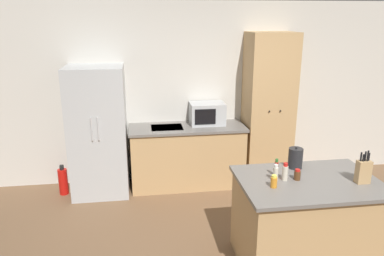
{
  "coord_description": "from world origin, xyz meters",
  "views": [
    {
      "loc": [
        -1.2,
        -3.02,
        2.39
      ],
      "look_at": [
        -0.55,
        1.4,
        1.05
      ],
      "focal_mm": 35.0,
      "sensor_mm": 36.0,
      "label": 1
    }
  ],
  "objects_px": {
    "pantry_cabinet": "(268,109)",
    "fire_extinguisher": "(63,181)",
    "spice_bottle_amber_oil": "(297,175)",
    "kettle": "(295,158)",
    "refrigerator": "(98,132)",
    "knife_block": "(363,171)",
    "microwave": "(207,113)",
    "spice_bottle_pale_salt": "(274,182)",
    "spice_bottle_green_herb": "(276,173)",
    "spice_bottle_tall_dark": "(285,172)",
    "spice_bottle_short_red": "(276,168)"
  },
  "relations": [
    {
      "from": "pantry_cabinet",
      "to": "fire_extinguisher",
      "type": "distance_m",
      "value": 3.08
    },
    {
      "from": "spice_bottle_amber_oil",
      "to": "kettle",
      "type": "relative_size",
      "value": 0.45
    },
    {
      "from": "refrigerator",
      "to": "knife_block",
      "type": "xyz_separation_m",
      "value": [
        2.59,
        -2.05,
        0.13
      ]
    },
    {
      "from": "microwave",
      "to": "pantry_cabinet",
      "type": "bearing_deg",
      "value": -4.38
    },
    {
      "from": "knife_block",
      "to": "kettle",
      "type": "distance_m",
      "value": 0.64
    },
    {
      "from": "spice_bottle_pale_salt",
      "to": "fire_extinguisher",
      "type": "bearing_deg",
      "value": 138.47
    },
    {
      "from": "pantry_cabinet",
      "to": "spice_bottle_pale_salt",
      "type": "distance_m",
      "value": 2.21
    },
    {
      "from": "spice_bottle_amber_oil",
      "to": "microwave",
      "type": "bearing_deg",
      "value": 103.62
    },
    {
      "from": "spice_bottle_pale_salt",
      "to": "fire_extinguisher",
      "type": "distance_m",
      "value": 3.13
    },
    {
      "from": "pantry_cabinet",
      "to": "spice_bottle_green_herb",
      "type": "height_order",
      "value": "pantry_cabinet"
    },
    {
      "from": "pantry_cabinet",
      "to": "spice_bottle_green_herb",
      "type": "distance_m",
      "value": 2.06
    },
    {
      "from": "refrigerator",
      "to": "knife_block",
      "type": "distance_m",
      "value": 3.31
    },
    {
      "from": "spice_bottle_tall_dark",
      "to": "kettle",
      "type": "height_order",
      "value": "kettle"
    },
    {
      "from": "refrigerator",
      "to": "microwave",
      "type": "distance_m",
      "value": 1.54
    },
    {
      "from": "microwave",
      "to": "spice_bottle_green_herb",
      "type": "bearing_deg",
      "value": -82.18
    },
    {
      "from": "spice_bottle_green_herb",
      "to": "spice_bottle_pale_salt",
      "type": "height_order",
      "value": "spice_bottle_green_herb"
    },
    {
      "from": "microwave",
      "to": "knife_block",
      "type": "height_order",
      "value": "knife_block"
    },
    {
      "from": "spice_bottle_tall_dark",
      "to": "spice_bottle_short_red",
      "type": "bearing_deg",
      "value": 117.27
    },
    {
      "from": "spice_bottle_green_herb",
      "to": "fire_extinguisher",
      "type": "xyz_separation_m",
      "value": [
        -2.33,
        1.88,
        -0.79
      ]
    },
    {
      "from": "knife_block",
      "to": "spice_bottle_amber_oil",
      "type": "relative_size",
      "value": 3.02
    },
    {
      "from": "microwave",
      "to": "knife_block",
      "type": "xyz_separation_m",
      "value": [
        1.06,
        -2.19,
        -0.03
      ]
    },
    {
      "from": "kettle",
      "to": "knife_block",
      "type": "bearing_deg",
      "value": -42.47
    },
    {
      "from": "pantry_cabinet",
      "to": "spice_bottle_tall_dark",
      "type": "distance_m",
      "value": 2.03
    },
    {
      "from": "knife_block",
      "to": "kettle",
      "type": "height_order",
      "value": "knife_block"
    },
    {
      "from": "spice_bottle_pale_salt",
      "to": "spice_bottle_short_red",
      "type": "bearing_deg",
      "value": 65.28
    },
    {
      "from": "spice_bottle_short_red",
      "to": "spice_bottle_amber_oil",
      "type": "relative_size",
      "value": 1.7
    },
    {
      "from": "spice_bottle_tall_dark",
      "to": "microwave",
      "type": "bearing_deg",
      "value": 100.4
    },
    {
      "from": "pantry_cabinet",
      "to": "spice_bottle_short_red",
      "type": "height_order",
      "value": "pantry_cabinet"
    },
    {
      "from": "microwave",
      "to": "spice_bottle_tall_dark",
      "type": "relative_size",
      "value": 2.82
    },
    {
      "from": "pantry_cabinet",
      "to": "spice_bottle_pale_salt",
      "type": "height_order",
      "value": "pantry_cabinet"
    },
    {
      "from": "refrigerator",
      "to": "spice_bottle_green_herb",
      "type": "distance_m",
      "value": 2.62
    },
    {
      "from": "spice_bottle_short_red",
      "to": "spice_bottle_pale_salt",
      "type": "distance_m",
      "value": 0.26
    },
    {
      "from": "spice_bottle_amber_oil",
      "to": "spice_bottle_pale_salt",
      "type": "bearing_deg",
      "value": -155.52
    },
    {
      "from": "fire_extinguisher",
      "to": "spice_bottle_pale_salt",
      "type": "bearing_deg",
      "value": -41.53
    },
    {
      "from": "spice_bottle_tall_dark",
      "to": "fire_extinguisher",
      "type": "height_order",
      "value": "spice_bottle_tall_dark"
    },
    {
      "from": "spice_bottle_pale_salt",
      "to": "fire_extinguisher",
      "type": "xyz_separation_m",
      "value": [
        -2.27,
        2.01,
        -0.77
      ]
    },
    {
      "from": "knife_block",
      "to": "spice_bottle_green_herb",
      "type": "relative_size",
      "value": 1.93
    },
    {
      "from": "fire_extinguisher",
      "to": "pantry_cabinet",
      "type": "bearing_deg",
      "value": 1.72
    },
    {
      "from": "spice_bottle_tall_dark",
      "to": "spice_bottle_amber_oil",
      "type": "xyz_separation_m",
      "value": [
        0.12,
        -0.01,
        -0.03
      ]
    },
    {
      "from": "spice_bottle_amber_oil",
      "to": "spice_bottle_green_herb",
      "type": "distance_m",
      "value": 0.22
    },
    {
      "from": "pantry_cabinet",
      "to": "knife_block",
      "type": "distance_m",
      "value": 2.13
    },
    {
      "from": "kettle",
      "to": "fire_extinguisher",
      "type": "xyz_separation_m",
      "value": [
        -2.64,
        1.6,
        -0.82
      ]
    },
    {
      "from": "pantry_cabinet",
      "to": "spice_bottle_tall_dark",
      "type": "height_order",
      "value": "pantry_cabinet"
    },
    {
      "from": "knife_block",
      "to": "pantry_cabinet",
      "type": "bearing_deg",
      "value": 94.82
    },
    {
      "from": "spice_bottle_short_red",
      "to": "kettle",
      "type": "xyz_separation_m",
      "value": [
        0.27,
        0.18,
        0.02
      ]
    },
    {
      "from": "microwave",
      "to": "spice_bottle_amber_oil",
      "type": "relative_size",
      "value": 4.64
    },
    {
      "from": "spice_bottle_amber_oil",
      "to": "kettle",
      "type": "bearing_deg",
      "value": 71.11
    },
    {
      "from": "spice_bottle_amber_oil",
      "to": "spice_bottle_tall_dark",
      "type": "bearing_deg",
      "value": 177.17
    },
    {
      "from": "spice_bottle_pale_salt",
      "to": "microwave",
      "type": "bearing_deg",
      "value": 95.69
    },
    {
      "from": "pantry_cabinet",
      "to": "spice_bottle_amber_oil",
      "type": "distance_m",
      "value": 2.01
    }
  ]
}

